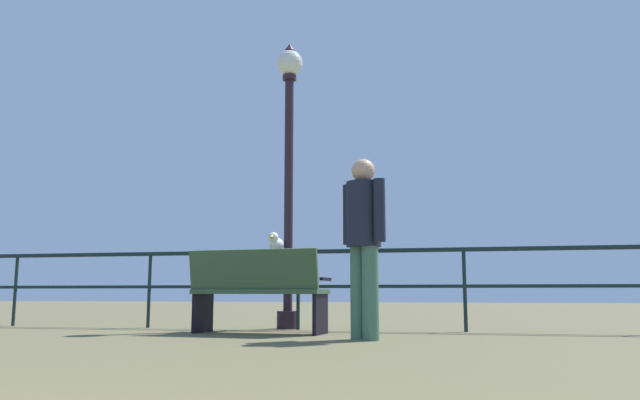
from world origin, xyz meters
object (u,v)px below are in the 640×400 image
(bench_near_left, at_px, (257,287))
(seagull_on_rail, at_px, (276,242))
(person_by_bench, at_px, (364,234))
(lamppost_center, at_px, (289,152))

(bench_near_left, relative_size, seagull_on_rail, 3.40)
(person_by_bench, distance_m, seagull_on_rail, 2.02)
(person_by_bench, bearing_deg, lamppost_center, 126.42)
(bench_near_left, xyz_separation_m, lamppost_center, (0.07, 1.04, 1.77))
(bench_near_left, distance_m, seagull_on_rail, 1.03)
(lamppost_center, bearing_deg, person_by_bench, -53.58)
(bench_near_left, height_order, lamppost_center, lamppost_center)
(lamppost_center, xyz_separation_m, person_by_bench, (1.24, -1.67, -1.26))
(bench_near_left, relative_size, person_by_bench, 0.87)
(lamppost_center, xyz_separation_m, seagull_on_rail, (-0.11, -0.18, -1.20))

